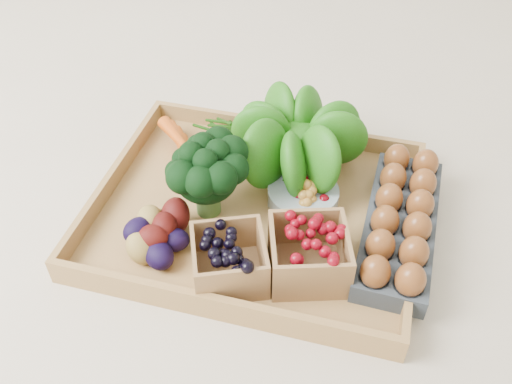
% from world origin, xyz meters
% --- Properties ---
extents(ground, '(4.00, 4.00, 0.00)m').
position_xyz_m(ground, '(0.00, 0.00, 0.00)').
color(ground, beige).
rests_on(ground, ground).
extents(tray, '(0.55, 0.45, 0.01)m').
position_xyz_m(tray, '(0.00, 0.00, 0.01)').
color(tray, '#A77D46').
rests_on(tray, ground).
extents(carrots, '(0.18, 0.13, 0.04)m').
position_xyz_m(carrots, '(-0.16, 0.09, 0.04)').
color(carrots, '#C94E11').
rests_on(carrots, tray).
extents(lettuce, '(0.17, 0.17, 0.17)m').
position_xyz_m(lettuce, '(0.04, 0.13, 0.10)').
color(lettuce, '#1F500C').
rests_on(lettuce, tray).
extents(broccoli, '(0.14, 0.14, 0.11)m').
position_xyz_m(broccoli, '(-0.08, -0.02, 0.07)').
color(broccoli, black).
rests_on(broccoli, tray).
extents(cherry_bowl, '(0.12, 0.12, 0.03)m').
position_xyz_m(cherry_bowl, '(0.08, 0.04, 0.03)').
color(cherry_bowl, '#8C9EA5').
rests_on(cherry_bowl, tray).
extents(egg_carton, '(0.12, 0.33, 0.04)m').
position_xyz_m(egg_carton, '(0.25, 0.01, 0.03)').
color(egg_carton, '#323940').
rests_on(egg_carton, tray).
extents(potatoes, '(0.14, 0.14, 0.08)m').
position_xyz_m(potatoes, '(-0.14, -0.12, 0.05)').
color(potatoes, '#370A08').
rests_on(potatoes, tray).
extents(punnet_blackberry, '(0.15, 0.15, 0.08)m').
position_xyz_m(punnet_blackberry, '(-0.00, -0.15, 0.05)').
color(punnet_blackberry, black).
rests_on(punnet_blackberry, tray).
extents(punnet_raspberry, '(0.15, 0.15, 0.08)m').
position_xyz_m(punnet_raspberry, '(0.11, -0.11, 0.06)').
color(punnet_raspberry, '#66040E').
rests_on(punnet_raspberry, tray).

